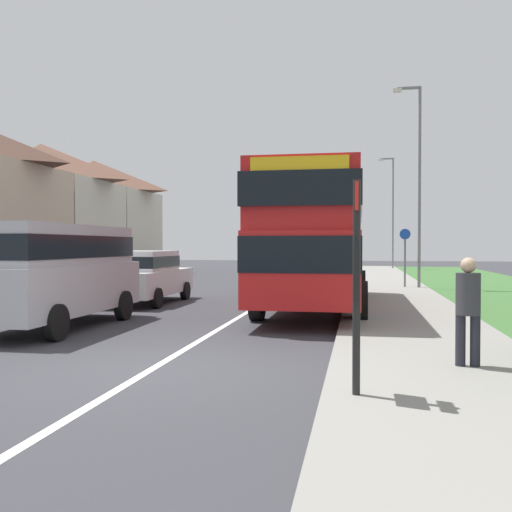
# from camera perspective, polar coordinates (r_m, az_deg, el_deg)

# --- Properties ---
(ground_plane) EXTENTS (120.00, 120.00, 0.00)m
(ground_plane) POSITION_cam_1_polar(r_m,az_deg,el_deg) (8.85, -10.20, -10.97)
(ground_plane) COLOR #38383D
(lane_marking_centre) EXTENTS (0.14, 60.00, 0.01)m
(lane_marking_centre) POSITION_cam_1_polar(r_m,az_deg,el_deg) (16.49, -0.37, -5.32)
(lane_marking_centre) COLOR silver
(lane_marking_centre) RESTS_ON ground_plane
(pavement_near_side) EXTENTS (3.20, 68.00, 0.12)m
(pavement_near_side) POSITION_cam_1_polar(r_m,az_deg,el_deg) (14.26, 15.00, -6.14)
(pavement_near_side) COLOR gray
(pavement_near_side) RESTS_ON ground_plane
(double_decker_bus) EXTENTS (2.80, 9.92, 3.70)m
(double_decker_bus) POSITION_cam_1_polar(r_m,az_deg,el_deg) (16.47, 6.09, 2.11)
(double_decker_bus) COLOR red
(double_decker_bus) RESTS_ON ground_plane
(parked_van_silver) EXTENTS (2.11, 5.13, 2.29)m
(parked_van_silver) POSITION_cam_1_polar(r_m,az_deg,el_deg) (13.43, -19.53, -1.06)
(parked_van_silver) COLOR #B7B7BC
(parked_van_silver) RESTS_ON ground_plane
(parked_car_white) EXTENTS (1.98, 4.46, 1.66)m
(parked_car_white) POSITION_cam_1_polar(r_m,az_deg,el_deg) (18.42, -11.08, -1.82)
(parked_car_white) COLOR silver
(parked_car_white) RESTS_ON ground_plane
(pedestrian_at_stop) EXTENTS (0.34, 0.34, 1.67)m
(pedestrian_at_stop) POSITION_cam_1_polar(r_m,az_deg,el_deg) (8.71, 20.38, -4.72)
(pedestrian_at_stop) COLOR #23232D
(pedestrian_at_stop) RESTS_ON ground_plane
(bus_stop_sign) EXTENTS (0.09, 0.52, 2.60)m
(bus_stop_sign) POSITION_cam_1_polar(r_m,az_deg,el_deg) (6.68, 9.99, -1.55)
(bus_stop_sign) COLOR black
(bus_stop_sign) RESTS_ON ground_plane
(cycle_route_sign) EXTENTS (0.44, 0.08, 2.52)m
(cycle_route_sign) POSITION_cam_1_polar(r_m,az_deg,el_deg) (24.41, 14.63, 0.08)
(cycle_route_sign) COLOR slate
(cycle_route_sign) RESTS_ON ground_plane
(street_lamp_mid) EXTENTS (1.14, 0.20, 8.31)m
(street_lamp_mid) POSITION_cam_1_polar(r_m,az_deg,el_deg) (24.46, 15.77, 7.79)
(street_lamp_mid) COLOR slate
(street_lamp_mid) RESTS_ON ground_plane
(street_lamp_far) EXTENTS (1.14, 0.20, 8.38)m
(street_lamp_far) POSITION_cam_1_polar(r_m,az_deg,el_deg) (44.23, 13.37, 4.83)
(street_lamp_far) COLOR slate
(street_lamp_far) RESTS_ON ground_plane
(house_terrace_far_side) EXTENTS (7.50, 25.74, 7.56)m
(house_terrace_far_side) POSITION_cam_1_polar(r_m,az_deg,el_deg) (31.85, -23.64, 4.49)
(house_terrace_far_side) COLOR beige
(house_terrace_far_side) RESTS_ON ground_plane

